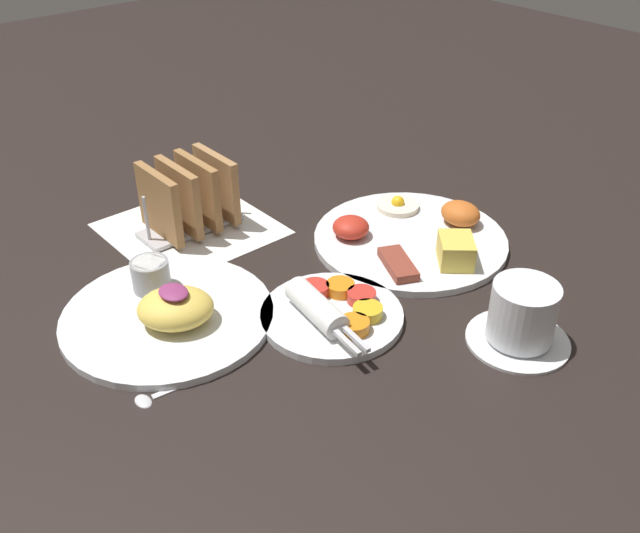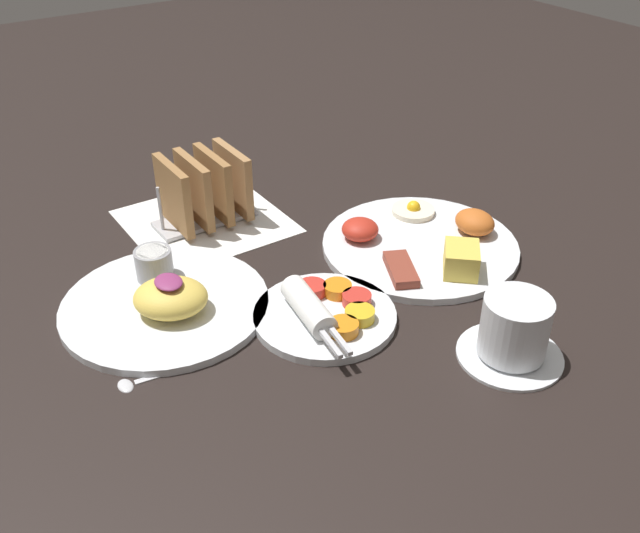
# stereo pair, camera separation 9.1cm
# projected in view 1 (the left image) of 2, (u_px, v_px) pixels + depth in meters

# --- Properties ---
(ground_plane) EXTENTS (3.00, 3.00, 0.00)m
(ground_plane) POSITION_uv_depth(u_px,v_px,m) (252.00, 272.00, 0.95)
(ground_plane) COLOR black
(napkin_flat) EXTENTS (0.22, 0.22, 0.00)m
(napkin_flat) POSITION_uv_depth(u_px,v_px,m) (192.00, 228.00, 1.05)
(napkin_flat) COLOR white
(napkin_flat) RESTS_ON ground_plane
(plate_breakfast) EXTENTS (0.27, 0.27, 0.05)m
(plate_breakfast) POSITION_uv_depth(u_px,v_px,m) (413.00, 236.00, 1.01)
(plate_breakfast) COLOR white
(plate_breakfast) RESTS_ON ground_plane
(plate_condiments) EXTENTS (0.18, 0.17, 0.04)m
(plate_condiments) POSITION_uv_depth(u_px,v_px,m) (332.00, 312.00, 0.86)
(plate_condiments) COLOR white
(plate_condiments) RESTS_ON ground_plane
(plate_foreground) EXTENTS (0.26, 0.26, 0.06)m
(plate_foreground) POSITION_uv_depth(u_px,v_px,m) (168.00, 309.00, 0.86)
(plate_foreground) COLOR white
(plate_foreground) RESTS_ON ground_plane
(toast_rack) EXTENTS (0.10, 0.15, 0.10)m
(toast_rack) POSITION_uv_depth(u_px,v_px,m) (189.00, 197.00, 1.02)
(toast_rack) COLOR #B7B7BC
(toast_rack) RESTS_ON ground_plane
(coffee_cup) EXTENTS (0.12, 0.12, 0.08)m
(coffee_cup) POSITION_uv_depth(u_px,v_px,m) (522.00, 317.00, 0.81)
(coffee_cup) COLOR white
(coffee_cup) RESTS_ON ground_plane
(teaspoon) EXTENTS (0.03, 0.13, 0.01)m
(teaspoon) POSITION_uv_depth(u_px,v_px,m) (172.00, 388.00, 0.76)
(teaspoon) COLOR silver
(teaspoon) RESTS_ON ground_plane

